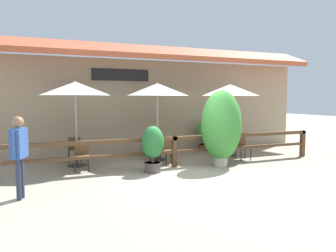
# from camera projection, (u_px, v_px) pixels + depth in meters

# --- Properties ---
(ground_plane) EXTENTS (60.00, 60.00, 0.00)m
(ground_plane) POSITION_uv_depth(u_px,v_px,m) (189.00, 174.00, 9.17)
(ground_plane) COLOR #9E937F
(building_facade) EXTENTS (14.28, 1.49, 4.23)m
(building_facade) POSITION_uv_depth(u_px,v_px,m) (144.00, 97.00, 12.78)
(building_facade) COLOR tan
(building_facade) RESTS_ON ground
(patio_railing) EXTENTS (10.40, 0.14, 0.95)m
(patio_railing) POSITION_uv_depth(u_px,v_px,m) (174.00, 145.00, 10.08)
(patio_railing) COLOR brown
(patio_railing) RESTS_ON ground
(patio_umbrella_near) EXTENTS (2.16, 2.16, 2.67)m
(patio_umbrella_near) POSITION_uv_depth(u_px,v_px,m) (75.00, 89.00, 10.09)
(patio_umbrella_near) COLOR #B7B2A8
(patio_umbrella_near) RESTS_ON ground
(dining_table_near) EXTENTS (1.07, 1.07, 0.74)m
(dining_table_near) POSITION_uv_depth(u_px,v_px,m) (77.00, 147.00, 10.24)
(dining_table_near) COLOR #4C3826
(dining_table_near) RESTS_ON ground
(chair_near_streetside) EXTENTS (0.46, 0.46, 0.86)m
(chair_near_streetside) POSITION_uv_depth(u_px,v_px,m) (82.00, 155.00, 9.58)
(chair_near_streetside) COLOR brown
(chair_near_streetside) RESTS_ON ground
(chair_near_wallside) EXTENTS (0.47, 0.47, 0.86)m
(chair_near_wallside) POSITION_uv_depth(u_px,v_px,m) (74.00, 148.00, 10.93)
(chair_near_wallside) COLOR brown
(chair_near_wallside) RESTS_ON ground
(patio_umbrella_middle) EXTENTS (2.16, 2.16, 2.67)m
(patio_umbrella_middle) POSITION_uv_depth(u_px,v_px,m) (157.00, 90.00, 11.16)
(patio_umbrella_middle) COLOR #B7B2A8
(patio_umbrella_middle) RESTS_ON ground
(dining_table_middle) EXTENTS (1.07, 1.07, 0.74)m
(dining_table_middle) POSITION_uv_depth(u_px,v_px,m) (157.00, 143.00, 11.31)
(dining_table_middle) COLOR #4C3826
(dining_table_middle) RESTS_ON ground
(chair_middle_streetside) EXTENTS (0.47, 0.47, 0.86)m
(chair_middle_streetside) POSITION_uv_depth(u_px,v_px,m) (167.00, 149.00, 10.63)
(chair_middle_streetside) COLOR brown
(chair_middle_streetside) RESTS_ON ground
(chair_middle_wallside) EXTENTS (0.43, 0.43, 0.86)m
(chair_middle_wallside) POSITION_uv_depth(u_px,v_px,m) (151.00, 143.00, 12.04)
(chair_middle_wallside) COLOR brown
(chair_middle_wallside) RESTS_ON ground
(patio_umbrella_far) EXTENTS (2.16, 2.16, 2.67)m
(patio_umbrella_far) POSITION_uv_depth(u_px,v_px,m) (230.00, 90.00, 11.98)
(patio_umbrella_far) COLOR #B7B2A8
(patio_umbrella_far) RESTS_ON ground
(dining_table_far) EXTENTS (1.07, 1.07, 0.74)m
(dining_table_far) POSITION_uv_depth(u_px,v_px,m) (229.00, 140.00, 12.13)
(dining_table_far) COLOR #4C3826
(dining_table_far) RESTS_ON ground
(chair_far_streetside) EXTENTS (0.45, 0.45, 0.86)m
(chair_far_streetside) POSITION_uv_depth(u_px,v_px,m) (242.00, 146.00, 11.41)
(chair_far_streetside) COLOR brown
(chair_far_streetside) RESTS_ON ground
(chair_far_wallside) EXTENTS (0.46, 0.46, 0.86)m
(chair_far_wallside) POSITION_uv_depth(u_px,v_px,m) (216.00, 140.00, 12.86)
(chair_far_wallside) COLOR brown
(chair_far_wallside) RESTS_ON ground
(potted_plant_broad_leaf) EXTENTS (0.65, 0.59, 1.34)m
(potted_plant_broad_leaf) POSITION_uv_depth(u_px,v_px,m) (153.00, 146.00, 9.37)
(potted_plant_broad_leaf) COLOR #564C47
(potted_plant_broad_leaf) RESTS_ON ground
(potted_plant_entrance_palm) EXTENTS (1.28, 1.16, 2.38)m
(potted_plant_entrance_palm) POSITION_uv_depth(u_px,v_px,m) (221.00, 126.00, 10.12)
(potted_plant_entrance_palm) COLOR #B7AD99
(potted_plant_entrance_palm) RESTS_ON ground
(potted_plant_tall_tropical) EXTENTS (0.83, 0.75, 1.21)m
(potted_plant_tall_tropical) POSITION_uv_depth(u_px,v_px,m) (206.00, 134.00, 13.32)
(potted_plant_tall_tropical) COLOR brown
(potted_plant_tall_tropical) RESTS_ON ground
(pedestrian) EXTENTS (0.36, 0.58, 1.75)m
(pedestrian) POSITION_uv_depth(u_px,v_px,m) (19.00, 146.00, 6.80)
(pedestrian) COLOR #2D334C
(pedestrian) RESTS_ON ground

